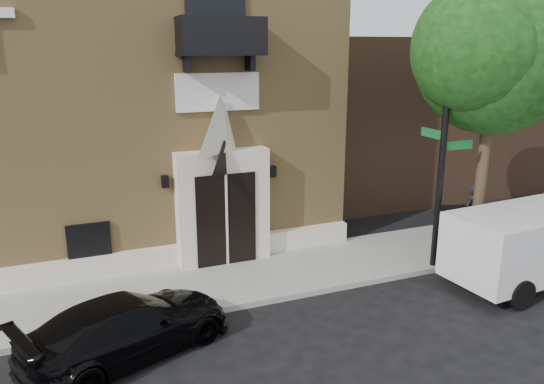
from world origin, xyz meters
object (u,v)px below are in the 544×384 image
(cargo_van, at_px, (540,241))
(dumpster, at_px, (473,228))
(black_sedan, at_px, (128,327))
(street_sign, at_px, (443,150))
(pedestrian_near, at_px, (471,212))
(fire_hydrant, at_px, (473,244))

(cargo_van, xyz_separation_m, dumpster, (-0.08, 2.33, -0.38))
(black_sedan, xyz_separation_m, street_sign, (8.51, 1.15, 2.80))
(pedestrian_near, bearing_deg, fire_hydrant, 28.35)
(black_sedan, bearing_deg, fire_hydrant, -104.73)
(black_sedan, bearing_deg, pedestrian_near, -99.35)
(street_sign, relative_size, fire_hydrant, 8.20)
(cargo_van, bearing_deg, fire_hydrant, 107.92)
(pedestrian_near, bearing_deg, street_sign, 4.06)
(street_sign, bearing_deg, black_sedan, -171.02)
(cargo_van, xyz_separation_m, pedestrian_near, (0.24, 2.83, -0.07))
(street_sign, xyz_separation_m, pedestrian_near, (2.33, 1.20, -2.38))
(cargo_van, distance_m, street_sign, 3.51)
(black_sedan, bearing_deg, cargo_van, -114.18)
(street_sign, relative_size, pedestrian_near, 3.60)
(street_sign, height_order, fire_hydrant, street_sign)
(cargo_van, height_order, pedestrian_near, cargo_van)
(pedestrian_near, bearing_deg, dumpster, 34.11)
(fire_hydrant, relative_size, dumpster, 0.39)
(cargo_van, bearing_deg, pedestrian_near, 81.05)
(black_sedan, relative_size, cargo_van, 0.85)
(fire_hydrant, distance_m, dumpster, 0.91)
(dumpster, bearing_deg, cargo_van, -67.44)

